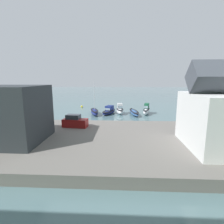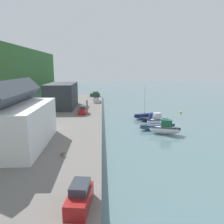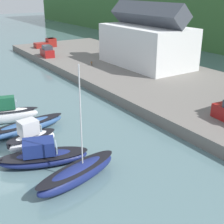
{
  "view_description": "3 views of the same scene",
  "coord_description": "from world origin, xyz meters",
  "views": [
    {
      "loc": [
        -0.67,
        49.54,
        9.44
      ],
      "look_at": [
        1.24,
        11.9,
        2.28
      ],
      "focal_mm": 28.0,
      "sensor_mm": 36.0,
      "label": 1
    },
    {
      "loc": [
        -49.84,
        15.45,
        13.3
      ],
      "look_at": [
        2.31,
        13.11,
        2.65
      ],
      "focal_mm": 35.0,
      "sensor_mm": 36.0,
      "label": 2
    },
    {
      "loc": [
        24.32,
        -4.88,
        13.61
      ],
      "look_at": [
        -1.33,
        11.94,
        1.34
      ],
      "focal_mm": 50.0,
      "sensor_mm": 36.0,
      "label": 3
    }
  ],
  "objects": [
    {
      "name": "ground_plane",
      "position": [
        0.0,
        0.0,
        0.0
      ],
      "size": [
        320.0,
        320.0,
        0.0
      ],
      "primitive_type": "plane",
      "color": "slate"
    },
    {
      "name": "quay_promenade",
      "position": [
        0.0,
        25.82,
        0.63
      ],
      "size": [
        97.7,
        20.42,
        1.25
      ],
      "color": "slate",
      "rests_on": "ground_plane"
    },
    {
      "name": "harbor_clubhouse",
      "position": [
        -16.61,
        28.87,
        5.08
      ],
      "size": [
        16.08,
        9.05,
        10.33
      ],
      "color": "white",
      "rests_on": "quay_promenade"
    },
    {
      "name": "moored_boat_0",
      "position": [
        -7.62,
        2.75,
        1.1
      ],
      "size": [
        3.11,
        6.39,
        2.96
      ],
      "rotation": [
        0.0,
        0.0,
        -0.28
      ],
      "color": "white",
      "rests_on": "ground_plane"
    },
    {
      "name": "moored_boat_1",
      "position": [
        -4.23,
        3.49,
        0.63
      ],
      "size": [
        2.9,
        8.5,
        1.17
      ],
      "rotation": [
        0.0,
        0.0,
        0.13
      ],
      "color": "#33568E",
      "rests_on": "ground_plane"
    },
    {
      "name": "moored_boat_2",
      "position": [
        -0.44,
        2.75,
        1.08
      ],
      "size": [
        2.38,
        4.77,
        2.9
      ],
      "rotation": [
        0.0,
        0.0,
        0.13
      ],
      "color": "white",
      "rests_on": "ground_plane"
    },
    {
      "name": "moored_boat_3",
      "position": [
        2.52,
        2.65,
        0.79
      ],
      "size": [
        4.55,
        7.61,
        2.22
      ],
      "rotation": [
        0.0,
        0.0,
        -0.33
      ],
      "color": "navy",
      "rests_on": "ground_plane"
    },
    {
      "name": "moored_boat_4",
      "position": [
        6.38,
        3.82,
        0.77
      ],
      "size": [
        3.55,
        7.53,
        8.93
      ],
      "rotation": [
        0.0,
        0.0,
        0.25
      ],
      "color": "navy",
      "rests_on": "ground_plane"
    },
    {
      "name": "parked_car_2",
      "position": [
        -32.54,
        17.51,
        2.17
      ],
      "size": [
        4.39,
        2.31,
        2.16
      ],
      "rotation": [
        0.0,
        0.0,
        1.45
      ],
      "color": "maroon",
      "rests_on": "quay_promenade"
    },
    {
      "name": "pickup_truck_0",
      "position": [
        -42.07,
        21.38,
        2.07
      ],
      "size": [
        2.1,
        4.78,
        1.9
      ],
      "rotation": [
        0.0,
        0.0,
        -0.03
      ],
      "color": "maroon",
      "rests_on": "quay_promenade"
    },
    {
      "name": "dog_on_quay",
      "position": [
        -21.5,
        20.99,
        1.71
      ],
      "size": [
        0.83,
        0.7,
        0.68
      ],
      "rotation": [
        0.0,
        0.0,
        4.12
      ],
      "color": "brown",
      "rests_on": "quay_promenade"
    }
  ]
}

